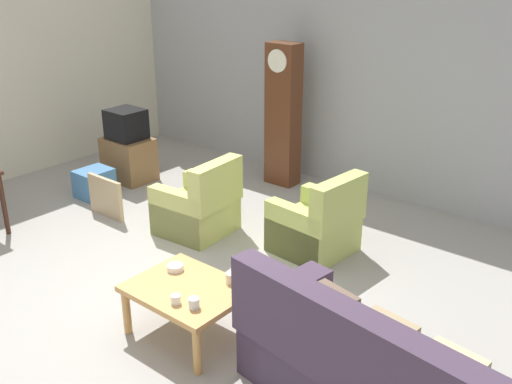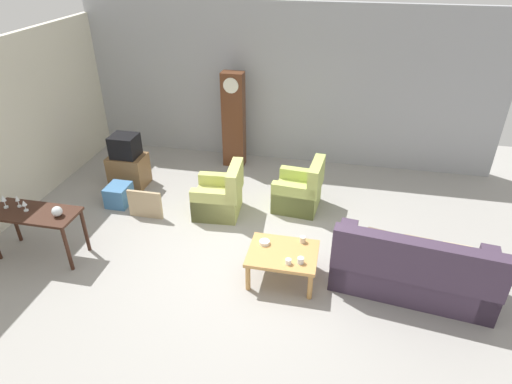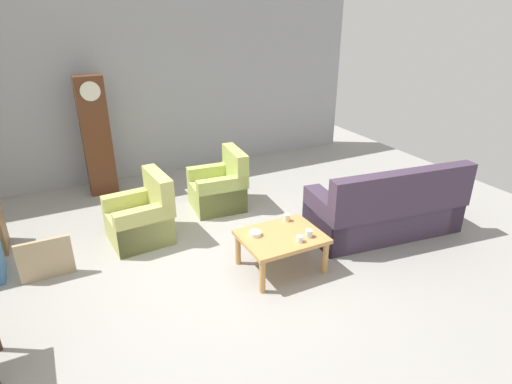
{
  "view_description": "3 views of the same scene",
  "coord_description": "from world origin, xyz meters",
  "px_view_note": "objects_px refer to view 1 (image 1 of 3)",
  "views": [
    {
      "loc": [
        3.7,
        -3.24,
        3.05
      ],
      "look_at": [
        0.48,
        0.67,
        0.98
      ],
      "focal_mm": 41.11,
      "sensor_mm": 36.0,
      "label": 1
    },
    {
      "loc": [
        1.19,
        -5.1,
        4.24
      ],
      "look_at": [
        -0.01,
        0.57,
        0.83
      ],
      "focal_mm": 30.74,
      "sensor_mm": 36.0,
      "label": 2
    },
    {
      "loc": [
        -1.7,
        -4.13,
        2.98
      ],
      "look_at": [
        0.57,
        0.34,
        0.75
      ],
      "focal_mm": 29.83,
      "sensor_mm": 36.0,
      "label": 3
    }
  ],
  "objects_px": {
    "armchair_olive_far": "(317,226)",
    "tv_stand_cabinet": "(129,159)",
    "tv_crt": "(126,124)",
    "framed_picture_leaning": "(106,197)",
    "cup_white_porcelain": "(176,299)",
    "cup_cream_tall": "(231,278)",
    "couch_floral": "(377,381)",
    "armchair_olive_near": "(199,208)",
    "coffee_table_wood": "(188,294)",
    "grandfather_clock": "(283,115)",
    "storage_box_blue": "(94,183)",
    "cup_blue_rimmed": "(194,303)",
    "bowl_white_stacked": "(175,267)"
  },
  "relations": [
    {
      "from": "framed_picture_leaning",
      "to": "cup_cream_tall",
      "type": "relative_size",
      "value": 6.56
    },
    {
      "from": "cup_cream_tall",
      "to": "framed_picture_leaning",
      "type": "bearing_deg",
      "value": 164.18
    },
    {
      "from": "tv_crt",
      "to": "cup_white_porcelain",
      "type": "xyz_separation_m",
      "value": [
        3.44,
        -2.32,
        -0.33
      ]
    },
    {
      "from": "tv_crt",
      "to": "framed_picture_leaning",
      "type": "height_order",
      "value": "tv_crt"
    },
    {
      "from": "armchair_olive_near",
      "to": "grandfather_clock",
      "type": "bearing_deg",
      "value": 96.72
    },
    {
      "from": "framed_picture_leaning",
      "to": "cup_blue_rimmed",
      "type": "relative_size",
      "value": 6.87
    },
    {
      "from": "tv_crt",
      "to": "armchair_olive_far",
      "type": "bearing_deg",
      "value": -2.44
    },
    {
      "from": "coffee_table_wood",
      "to": "tv_crt",
      "type": "height_order",
      "value": "tv_crt"
    },
    {
      "from": "armchair_olive_far",
      "to": "storage_box_blue",
      "type": "distance_m",
      "value": 3.26
    },
    {
      "from": "armchair_olive_near",
      "to": "storage_box_blue",
      "type": "xyz_separation_m",
      "value": [
        -1.87,
        -0.1,
        -0.12
      ]
    },
    {
      "from": "coffee_table_wood",
      "to": "bowl_white_stacked",
      "type": "xyz_separation_m",
      "value": [
        -0.28,
        0.13,
        0.09
      ]
    },
    {
      "from": "armchair_olive_far",
      "to": "tv_stand_cabinet",
      "type": "distance_m",
      "value": 3.34
    },
    {
      "from": "armchair_olive_far",
      "to": "tv_stand_cabinet",
      "type": "bearing_deg",
      "value": 177.56
    },
    {
      "from": "framed_picture_leaning",
      "to": "cup_white_porcelain",
      "type": "height_order",
      "value": "cup_white_porcelain"
    },
    {
      "from": "cup_cream_tall",
      "to": "tv_crt",
      "type": "bearing_deg",
      "value": 153.21
    },
    {
      "from": "grandfather_clock",
      "to": "cup_cream_tall",
      "type": "xyz_separation_m",
      "value": [
        1.79,
        -3.09,
        -0.48
      ]
    },
    {
      "from": "armchair_olive_near",
      "to": "cup_white_porcelain",
      "type": "xyz_separation_m",
      "value": [
        1.44,
        -1.71,
        0.19
      ]
    },
    {
      "from": "grandfather_clock",
      "to": "cup_white_porcelain",
      "type": "distance_m",
      "value": 4.0
    },
    {
      "from": "tv_stand_cabinet",
      "to": "tv_crt",
      "type": "height_order",
      "value": "tv_crt"
    },
    {
      "from": "coffee_table_wood",
      "to": "tv_crt",
      "type": "relative_size",
      "value": 2.0
    },
    {
      "from": "coffee_table_wood",
      "to": "storage_box_blue",
      "type": "distance_m",
      "value": 3.49
    },
    {
      "from": "cup_white_porcelain",
      "to": "bowl_white_stacked",
      "type": "xyz_separation_m",
      "value": [
        -0.39,
        0.36,
        -0.01
      ]
    },
    {
      "from": "framed_picture_leaning",
      "to": "cup_cream_tall",
      "type": "height_order",
      "value": "cup_cream_tall"
    },
    {
      "from": "grandfather_clock",
      "to": "cup_blue_rimmed",
      "type": "xyz_separation_m",
      "value": [
        1.82,
        -3.56,
        -0.48
      ]
    },
    {
      "from": "tv_crt",
      "to": "cup_blue_rimmed",
      "type": "bearing_deg",
      "value": -32.21
    },
    {
      "from": "grandfather_clock",
      "to": "tv_crt",
      "type": "distance_m",
      "value": 2.21
    },
    {
      "from": "armchair_olive_far",
      "to": "tv_crt",
      "type": "height_order",
      "value": "tv_crt"
    },
    {
      "from": "grandfather_clock",
      "to": "cup_cream_tall",
      "type": "bearing_deg",
      "value": -59.96
    },
    {
      "from": "armchair_olive_near",
      "to": "coffee_table_wood",
      "type": "height_order",
      "value": "armchair_olive_near"
    },
    {
      "from": "cup_cream_tall",
      "to": "couch_floral",
      "type": "bearing_deg",
      "value": -7.1
    },
    {
      "from": "armchair_olive_near",
      "to": "storage_box_blue",
      "type": "relative_size",
      "value": 2.03
    },
    {
      "from": "cup_blue_rimmed",
      "to": "cup_cream_tall",
      "type": "height_order",
      "value": "cup_cream_tall"
    },
    {
      "from": "couch_floral",
      "to": "bowl_white_stacked",
      "type": "bearing_deg",
      "value": 178.99
    },
    {
      "from": "cup_white_porcelain",
      "to": "cup_cream_tall",
      "type": "height_order",
      "value": "cup_cream_tall"
    },
    {
      "from": "armchair_olive_near",
      "to": "cup_cream_tall",
      "type": "height_order",
      "value": "armchair_olive_near"
    },
    {
      "from": "armchair_olive_near",
      "to": "framed_picture_leaning",
      "type": "height_order",
      "value": "armchair_olive_near"
    },
    {
      "from": "bowl_white_stacked",
      "to": "armchair_olive_near",
      "type": "bearing_deg",
      "value": 127.85
    },
    {
      "from": "armchair_olive_far",
      "to": "tv_stand_cabinet",
      "type": "xyz_separation_m",
      "value": [
        -3.34,
        0.14,
        0.0
      ]
    },
    {
      "from": "armchair_olive_near",
      "to": "cup_white_porcelain",
      "type": "distance_m",
      "value": 2.24
    },
    {
      "from": "cup_blue_rimmed",
      "to": "cup_cream_tall",
      "type": "relative_size",
      "value": 0.95
    },
    {
      "from": "cup_white_porcelain",
      "to": "cup_blue_rimmed",
      "type": "height_order",
      "value": "cup_blue_rimmed"
    },
    {
      "from": "storage_box_blue",
      "to": "cup_cream_tall",
      "type": "distance_m",
      "value": 3.62
    },
    {
      "from": "coffee_table_wood",
      "to": "storage_box_blue",
      "type": "xyz_separation_m",
      "value": [
        -3.2,
        1.37,
        -0.21
      ]
    },
    {
      "from": "tv_stand_cabinet",
      "to": "storage_box_blue",
      "type": "height_order",
      "value": "tv_stand_cabinet"
    },
    {
      "from": "grandfather_clock",
      "to": "tv_stand_cabinet",
      "type": "bearing_deg",
      "value": -144.02
    },
    {
      "from": "storage_box_blue",
      "to": "cup_white_porcelain",
      "type": "height_order",
      "value": "cup_white_porcelain"
    },
    {
      "from": "couch_floral",
      "to": "storage_box_blue",
      "type": "height_order",
      "value": "couch_floral"
    },
    {
      "from": "coffee_table_wood",
      "to": "bowl_white_stacked",
      "type": "bearing_deg",
      "value": 155.45
    },
    {
      "from": "armchair_olive_far",
      "to": "cup_cream_tall",
      "type": "bearing_deg",
      "value": -81.98
    },
    {
      "from": "tv_crt",
      "to": "cup_cream_tall",
      "type": "distance_m",
      "value": 4.01
    }
  ]
}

